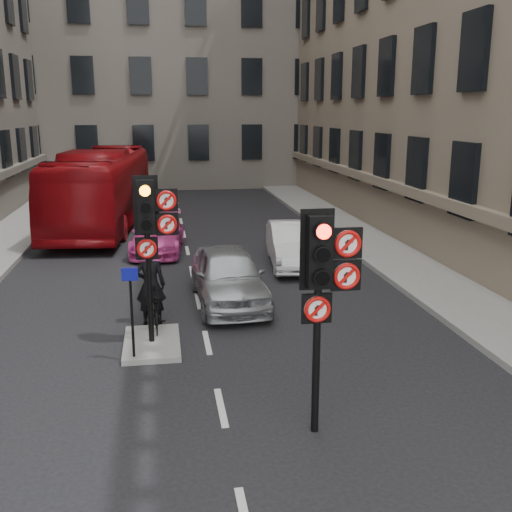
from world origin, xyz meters
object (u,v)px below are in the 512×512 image
object	(u,v)px
car_white	(293,244)
info_sign	(131,300)
signal_near	(324,275)
motorcyclist	(150,285)
bus_red	(102,188)
motorcycle	(156,310)
car_pink	(158,235)
car_silver	(228,276)
signal_far	(151,224)

from	to	relation	value
car_white	info_sign	distance (m)	8.70
signal_near	motorcyclist	distance (m)	6.24
motorcyclist	signal_near	bearing A→B (deg)	118.52
bus_red	motorcyclist	bearing A→B (deg)	-75.50
bus_red	motorcycle	size ratio (longest dim) A/B	7.41
car_pink	bus_red	world-z (taller)	bus_red
car_silver	bus_red	xyz separation A→B (m)	(-4.18, 11.58, 0.93)
car_white	bus_red	world-z (taller)	bus_red
motorcyclist	motorcycle	bearing A→B (deg)	106.18
motorcycle	car_silver	bearing A→B (deg)	40.20
signal_far	car_silver	xyz separation A→B (m)	(1.91, 2.74, -1.96)
signal_far	car_pink	distance (m)	9.30
signal_far	motorcyclist	distance (m)	2.23
signal_far	car_pink	world-z (taller)	signal_far
motorcycle	info_sign	xyz separation A→B (m)	(-0.44, -1.82, 0.84)
info_sign	car_silver	bearing A→B (deg)	61.51
signal_far	motorcycle	size ratio (longest dim) A/B	2.20
motorcyclist	signal_far	bearing A→B (deg)	95.86
car_silver	motorcycle	xyz separation A→B (m)	(-1.90, -1.73, -0.26)
signal_near	motorcycle	xyz separation A→B (m)	(-2.60, 5.01, -2.09)
signal_near	bus_red	bearing A→B (deg)	104.90
car_pink	info_sign	bearing A→B (deg)	-87.59
motorcyclist	info_sign	size ratio (longest dim) A/B	1.04
info_sign	car_pink	bearing A→B (deg)	92.00
signal_far	car_white	xyz separation A→B (m)	(4.46, 6.35, -2.00)
car_silver	bus_red	size ratio (longest dim) A/B	0.36
car_silver	info_sign	distance (m)	4.29
info_sign	car_white	bearing A→B (deg)	60.56
signal_far	motorcycle	xyz separation A→B (m)	(0.00, 1.01, -2.21)
car_pink	signal_near	bearing A→B (deg)	-73.69
bus_red	motorcyclist	size ratio (longest dim) A/B	6.18
signal_far	info_sign	distance (m)	1.65
car_silver	motorcycle	world-z (taller)	car_silver
signal_near	car_silver	xyz separation A→B (m)	(-0.69, 6.74, -1.84)
car_silver	car_white	size ratio (longest dim) A/B	1.03
car_pink	motorcyclist	xyz separation A→B (m)	(-0.17, -7.67, 0.36)
car_silver	car_pink	world-z (taller)	car_silver
signal_far	motorcyclist	bearing A→B (deg)	93.87
signal_near	motorcycle	bearing A→B (deg)	117.40
car_silver	car_pink	distance (m)	6.59
signal_far	signal_near	bearing A→B (deg)	-56.98
signal_far	info_sign	size ratio (longest dim) A/B	1.91
motorcyclist	car_white	bearing A→B (deg)	-130.64
car_silver	bus_red	bearing A→B (deg)	107.96
car_silver	car_white	xyz separation A→B (m)	(2.56, 3.61, -0.05)
car_silver	motorcyclist	distance (m)	2.42
car_white	car_pink	world-z (taller)	car_white
signal_far	car_pink	bearing A→B (deg)	89.53
car_silver	signal_far	bearing A→B (deg)	-126.74
car_silver	motorcyclist	size ratio (longest dim) A/B	2.25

